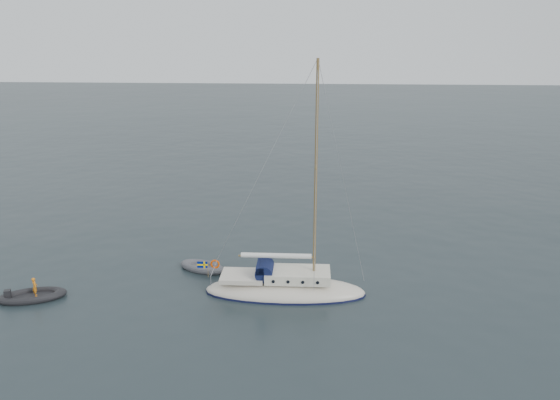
{
  "coord_description": "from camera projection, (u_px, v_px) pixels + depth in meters",
  "views": [
    {
      "loc": [
        1.82,
        -30.92,
        13.8
      ],
      "look_at": [
        -0.51,
        0.0,
        4.67
      ],
      "focal_mm": 35.0,
      "sensor_mm": 36.0,
      "label": 1
    }
  ],
  "objects": [
    {
      "name": "ground",
      "position": [
        288.0,
        273.0,
        33.61
      ],
      "size": [
        300.0,
        300.0,
        0.0
      ],
      "primitive_type": "plane",
      "color": "black",
      "rests_on": "ground"
    },
    {
      "name": "sailboat",
      "position": [
        285.0,
        277.0,
        30.54
      ],
      "size": [
        9.5,
        2.85,
        13.53
      ],
      "rotation": [
        0.0,
        0.0,
        0.02
      ],
      "color": "beige",
      "rests_on": "ground"
    },
    {
      "name": "dinghy",
      "position": [
        202.0,
        267.0,
        33.98
      ],
      "size": [
        3.11,
        1.4,
        0.45
      ],
      "rotation": [
        0.0,
        0.0,
        -0.38
      ],
      "color": "#55545A",
      "rests_on": "ground"
    },
    {
      "name": "rib",
      "position": [
        32.0,
        296.0,
        30.15
      ],
      "size": [
        3.61,
        1.64,
        1.27
      ],
      "rotation": [
        0.0,
        0.0,
        0.36
      ],
      "color": "black",
      "rests_on": "ground"
    }
  ]
}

